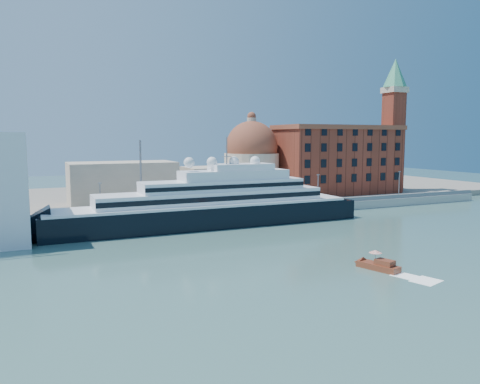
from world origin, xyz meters
name	(u,v)px	position (x,y,z in m)	size (l,w,h in m)	color
ground	(278,243)	(0.00, 0.00, 0.00)	(400.00, 400.00, 0.00)	#3C6866
quay	(216,213)	(0.00, 34.00, 1.25)	(180.00, 10.00, 2.50)	gray
land	(173,196)	(0.00, 75.00, 1.00)	(260.00, 72.00, 2.00)	slate
quay_fence	(222,208)	(0.00, 29.50, 3.10)	(180.00, 0.10, 1.20)	slate
superyacht	(196,209)	(-9.44, 23.00, 4.29)	(83.19, 11.53, 24.86)	black
water_taxi	(379,265)	(5.43, -23.21, 0.78)	(4.22, 7.25, 3.27)	maroon
warehouse	(338,159)	(52.00, 52.00, 13.79)	(43.00, 19.00, 23.25)	maroon
campanile	(394,116)	(76.00, 52.00, 28.76)	(8.40, 8.40, 47.00)	maroon
church	(207,170)	(6.39, 57.72, 10.91)	(66.00, 18.00, 25.50)	beige
lamp_posts	(171,183)	(-12.67, 32.27, 9.84)	(120.80, 2.40, 18.00)	slate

